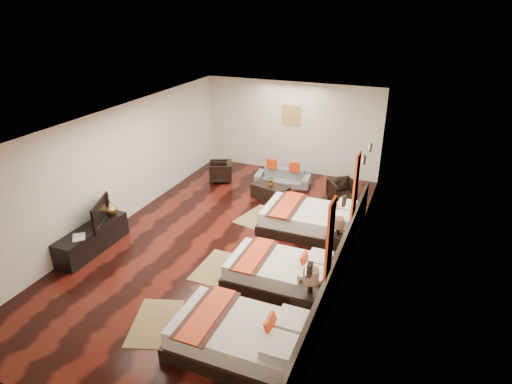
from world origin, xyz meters
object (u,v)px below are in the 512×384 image
at_px(sofa, 283,178).
at_px(table_plant, 271,181).
at_px(armchair_left, 220,172).
at_px(armchair_right, 342,190).
at_px(tv, 96,213).
at_px(nightstand_b, 337,241).
at_px(nightstand_a, 309,301).
at_px(book, 73,238).
at_px(bed_near, 242,337).
at_px(bed_mid, 281,272).
at_px(bed_far, 312,220).
at_px(coffee_table, 270,192).
at_px(figurine, 110,208).
at_px(tv_console, 92,239).

distance_m(sofa, table_plant, 1.07).
distance_m(armchair_left, armchair_right, 3.65).
xyz_separation_m(tv, sofa, (2.62, 4.75, -0.60)).
bearing_deg(nightstand_b, nightstand_a, -90.00).
height_order(book, sofa, book).
relative_size(bed_near, nightstand_a, 2.15).
distance_m(bed_mid, sofa, 4.81).
bearing_deg(bed_far, coffee_table, 139.28).
xyz_separation_m(bed_mid, coffee_table, (-1.52, 3.51, -0.06)).
relative_size(book, coffee_table, 0.33).
distance_m(bed_mid, nightstand_a, 1.06).
bearing_deg(tv, table_plant, -56.78).
distance_m(nightstand_b, figurine, 5.10).
bearing_deg(armchair_left, bed_near, 4.25).
height_order(bed_near, armchair_right, bed_near).
bearing_deg(tv_console, book, -90.00).
relative_size(tv, armchair_right, 1.47).
bearing_deg(bed_far, table_plant, 138.49).
relative_size(nightstand_b, sofa, 0.54).
bearing_deg(table_plant, book, -121.27).
distance_m(sofa, armchair_right, 1.88).
bearing_deg(coffee_table, armchair_right, 18.90).
bearing_deg(armchair_left, coffee_table, 46.06).
distance_m(figurine, sofa, 5.06).
relative_size(sofa, coffee_table, 1.58).
distance_m(tv, sofa, 5.46).
xyz_separation_m(bed_mid, figurine, (-4.20, 0.29, 0.45)).
bearing_deg(nightstand_a, coffee_table, 118.15).
height_order(bed_far, table_plant, bed_far).
xyz_separation_m(tv, armchair_left, (0.80, 4.33, -0.53)).
distance_m(bed_mid, nightstand_b, 1.65).
relative_size(tv_console, armchair_left, 2.70).
relative_size(bed_near, armchair_right, 3.22).
height_order(nightstand_a, tv, tv).
bearing_deg(nightstand_b, figurine, -166.60).
xyz_separation_m(sofa, coffee_table, (-0.00, -1.05, -0.03)).
distance_m(tv_console, table_plant, 4.76).
distance_m(tv, book, 0.75).
distance_m(figurine, armchair_right, 5.93).
relative_size(tv_console, armchair_right, 2.72).
bearing_deg(bed_mid, book, -167.96).
relative_size(tv, table_plant, 3.66).
height_order(figurine, sofa, figurine).
bearing_deg(bed_near, table_plant, 105.60).
relative_size(bed_near, tv_console, 1.18).
bearing_deg(nightstand_b, tv_console, -159.48).
xyz_separation_m(tv_console, armchair_right, (4.50, 4.52, 0.03)).
distance_m(bed_far, table_plant, 2.03).
bearing_deg(table_plant, coffee_table, -122.64).
xyz_separation_m(book, sofa, (2.67, 5.45, -0.33)).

